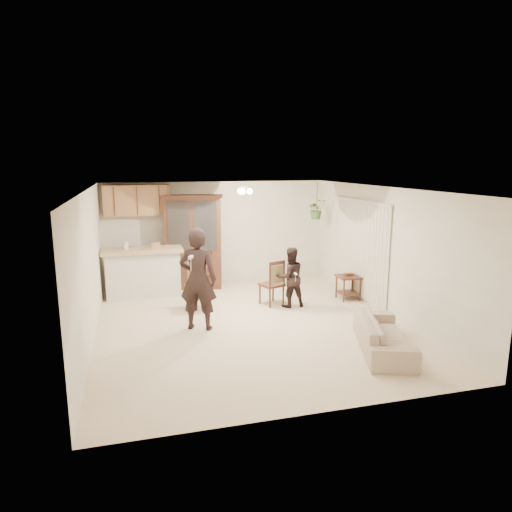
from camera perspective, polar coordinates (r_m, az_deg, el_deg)
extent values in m
plane|color=beige|center=(8.64, -0.81, -8.39)|extent=(6.50, 6.50, 0.00)
cube|color=silver|center=(8.13, -0.87, 8.40)|extent=(5.50, 6.50, 0.02)
cube|color=silver|center=(11.43, -4.88, 2.98)|extent=(5.50, 0.02, 2.50)
cube|color=silver|center=(5.32, 7.93, -7.22)|extent=(5.50, 0.02, 2.50)
cube|color=silver|center=(8.09, -20.08, -1.29)|extent=(0.02, 6.50, 2.50)
cube|color=silver|center=(9.35, 15.72, 0.66)|extent=(0.02, 6.50, 2.50)
cube|color=silver|center=(10.51, -13.89, -2.25)|extent=(1.60, 0.55, 1.00)
cube|color=tan|center=(10.40, -14.04, 0.70)|extent=(1.75, 0.70, 0.08)
cube|color=olive|center=(10.97, -14.66, 6.76)|extent=(1.50, 0.34, 0.70)
imported|color=#366026|center=(11.19, 7.60, 5.84)|extent=(0.43, 0.37, 0.48)
cylinder|color=black|center=(11.16, 7.64, 7.50)|extent=(0.01, 0.01, 0.65)
imported|color=#C0B69E|center=(7.61, 15.68, -8.73)|extent=(1.30, 2.01, 0.73)
imported|color=black|center=(8.17, -7.27, -3.06)|extent=(0.77, 0.65, 1.80)
imported|color=black|center=(9.44, 4.28, -2.40)|extent=(0.68, 0.54, 1.35)
cube|color=#3D1F16|center=(11.05, -7.72, -1.69)|extent=(1.38, 0.78, 0.87)
cube|color=#3D1F16|center=(10.86, -7.87, 3.87)|extent=(1.37, 0.72, 1.30)
cube|color=silver|center=(10.86, -7.87, 3.87)|extent=(1.10, 0.26, 1.14)
cube|color=#3D1F16|center=(10.79, -7.97, 7.41)|extent=(1.49, 0.82, 0.06)
cube|color=#3D1F16|center=(10.17, 11.50, -2.54)|extent=(0.49, 0.49, 0.04)
cube|color=#3D1F16|center=(10.27, 11.42, -4.52)|extent=(0.41, 0.41, 0.03)
cube|color=#3D1F16|center=(10.16, 11.51, -2.28)|extent=(0.17, 0.12, 0.06)
cube|color=#3D1F16|center=(9.35, -7.35, -3.85)|extent=(0.49, 0.49, 0.05)
cube|color=#A08B50|center=(9.28, -7.40, -2.11)|extent=(0.35, 0.05, 0.42)
cube|color=#3D1F16|center=(9.22, -7.44, -0.48)|extent=(0.44, 0.05, 0.08)
cube|color=#3D1F16|center=(10.81, -6.73, -2.12)|extent=(0.56, 0.56, 0.04)
cube|color=#A08B50|center=(10.75, -6.76, -0.83)|extent=(0.18, 0.28, 0.35)
cube|color=#3D1F16|center=(10.70, -6.79, 0.37)|extent=(0.22, 0.34, 0.07)
cube|color=#3D1F16|center=(9.63, 1.96, -3.61)|extent=(0.55, 0.55, 0.05)
cube|color=#A08B50|center=(9.57, 1.97, -2.10)|extent=(0.31, 0.14, 0.37)
cube|color=#3D1F16|center=(9.52, 1.98, -0.68)|extent=(0.38, 0.17, 0.07)
cube|color=white|center=(7.65, -8.17, -0.16)|extent=(0.11, 0.17, 0.05)
cube|color=white|center=(9.16, 4.98, -2.24)|extent=(0.04, 0.11, 0.03)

